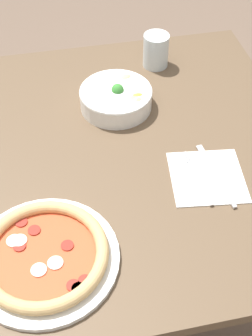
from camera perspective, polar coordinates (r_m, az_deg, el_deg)
The scene contains 8 objects.
ground_plane at distance 1.77m, azimuth -5.80°, elevation -16.56°, with size 8.00×8.00×0.00m, color brown.
dining_table at distance 1.22m, azimuth -8.12°, elevation -2.39°, with size 1.25×0.94×0.77m.
pizza at distance 0.95m, azimuth -9.96°, elevation -10.46°, with size 0.30×0.30×0.04m.
bowl at distance 1.25m, azimuth -1.19°, elevation 8.61°, with size 0.19×0.19×0.07m.
napkin at distance 1.10m, azimuth 9.86°, elevation -1.09°, with size 0.19×0.19×0.00m.
fork at distance 1.09m, azimuth 8.67°, elevation -1.22°, with size 0.03×0.17×0.00m.
knife at distance 1.10m, azimuth 11.09°, elevation -1.13°, with size 0.03×0.20×0.01m.
glass at distance 1.40m, azimuth 3.66°, elevation 14.11°, with size 0.07×0.07×0.10m.
Camera 1 is at (0.01, -0.80, 1.58)m, focal length 50.00 mm.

